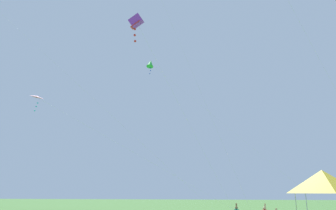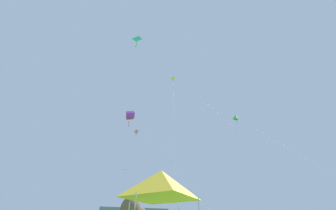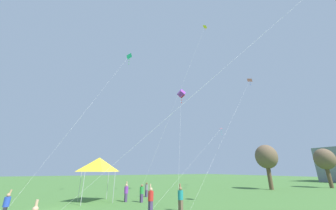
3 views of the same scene
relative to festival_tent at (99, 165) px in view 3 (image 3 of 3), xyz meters
name	(u,v)px [view 3 (image 3 of 3)]	position (x,y,z in m)	size (l,w,h in m)	color
tree_far_right	(266,157)	(1.04, 28.04, 1.57)	(3.67, 3.67, 7.42)	brown
tree_near_right	(325,159)	(4.57, 40.51, 1.33)	(3.51, 3.51, 7.08)	brown
festival_tent	(99,165)	(0.00, 0.00, 0.00)	(3.30, 3.30, 4.43)	#B7B7BC
person_teal_shirt	(181,198)	(8.28, 5.24, -2.69)	(0.42, 0.42, 2.07)	brown
person_red_shirt	(151,199)	(7.65, 2.87, -2.69)	(0.43, 0.43, 2.08)	#473860
person_blue_shirt	(6,205)	(4.49, -6.58, -2.81)	(0.38, 0.38, 1.84)	#282833
person_purple_shirt	(126,192)	(1.46, 2.81, -2.74)	(0.41, 0.41, 1.97)	#473860
person_green_shirt	(142,193)	(2.53, 4.14, -2.78)	(0.40, 0.40, 1.70)	#473860
person_grey_shirt	(146,189)	(-1.02, 6.18, -2.81)	(0.39, 0.39, 1.64)	#473860
kite_yellow_delta_0	(204,30)	(4.68, 12.40, 19.81)	(3.10, 9.20, 24.47)	silver
kite_cyan_delta_1	(129,57)	(-2.44, 2.98, 16.10)	(7.18, 10.25, 20.35)	silver
kite_pink_delta_2	(221,129)	(-1.00, 19.68, 6.08)	(9.27, 17.69, 10.14)	silver
kite_purple_box_4	(181,94)	(-1.76, 12.22, 11.53)	(10.96, 8.04, 15.92)	silver
kite_pink_delta_5	(250,81)	(0.59, 27.40, 16.65)	(8.77, 22.46, 20.87)	silver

